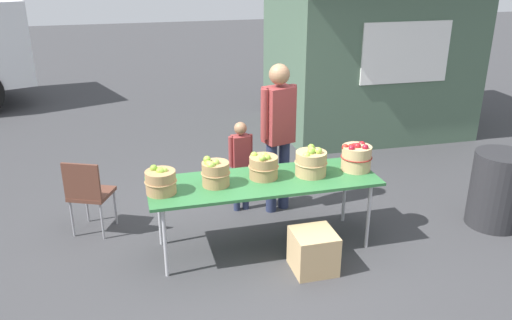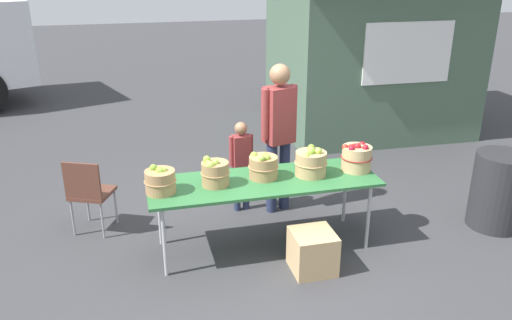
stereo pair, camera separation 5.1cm
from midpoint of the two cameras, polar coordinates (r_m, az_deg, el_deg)
ground_plane at (r=5.53m, az=0.54°, el=-9.34°), size 40.00×40.00×0.00m
market_table at (r=5.20m, az=0.56°, el=-2.61°), size 2.30×0.76×0.75m
apple_basket_green_0 at (r=4.95m, az=-10.70°, el=-2.28°), size 0.30×0.30×0.27m
apple_basket_green_1 at (r=5.03m, az=-4.79°, el=-1.39°), size 0.29×0.29×0.29m
apple_basket_green_2 at (r=5.19m, az=0.55°, el=-0.72°), size 0.31×0.31×0.28m
apple_basket_green_3 at (r=5.29m, az=5.78°, el=-0.27°), size 0.33×0.33×0.31m
apple_basket_red_0 at (r=5.48m, az=10.68°, el=0.34°), size 0.33×0.33×0.30m
vendor_adult at (r=5.88m, az=2.23°, el=3.62°), size 0.45×0.32×1.75m
child_customer at (r=6.00m, az=-1.93°, el=0.07°), size 0.29×0.16×1.09m
food_kiosk at (r=9.17m, az=11.94°, el=11.98°), size 3.55×2.96×2.74m
folding_chair at (r=5.81m, az=-18.19°, el=-3.23°), size 0.53×0.53×0.86m
trash_barrel at (r=6.33m, az=24.78°, el=-2.96°), size 0.59×0.59×0.85m
produce_crate at (r=5.07m, az=6.02°, el=-9.91°), size 0.40×0.40×0.40m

